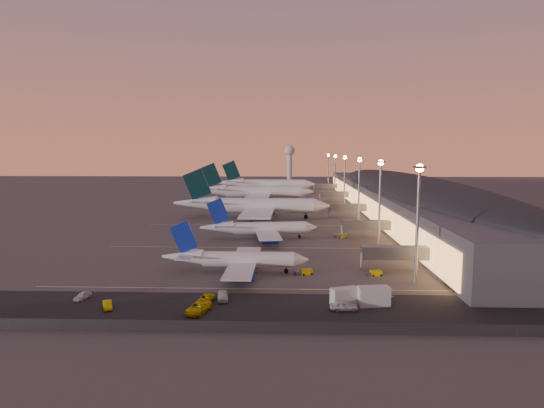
{
  "coord_description": "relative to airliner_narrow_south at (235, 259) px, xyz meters",
  "views": [
    {
      "loc": [
        8.19,
        -136.71,
        28.91
      ],
      "look_at": [
        2.0,
        45.0,
        7.0
      ],
      "focal_mm": 30.0,
      "sensor_mm": 36.0,
      "label": 1
    }
  ],
  "objects": [
    {
      "name": "service_lane",
      "position": [
        4.0,
        -23.37,
        -3.2
      ],
      "size": [
        260.0,
        16.0,
        0.01
      ],
      "color": "black",
      "rests_on": "ground"
    },
    {
      "name": "lane_markings",
      "position": [
        4.0,
        72.63,
        -3.19
      ],
      "size": [
        90.0,
        180.36,
        0.0
      ],
      "color": "#D8C659",
      "rests_on": "ground"
    },
    {
      "name": "ground",
      "position": [
        4.0,
        32.63,
        -3.2
      ],
      "size": [
        700.0,
        700.0,
        0.0
      ],
      "primitive_type": "plane",
      "color": "#474441"
    },
    {
      "name": "service_van_e",
      "position": [
        22.52,
        -24.62,
        -2.34
      ],
      "size": [
        5.13,
        2.22,
        1.72
      ],
      "primitive_type": "imported",
      "rotation": [
        0.0,
        0.0,
        1.61
      ],
      "color": "silver",
      "rests_on": "ground"
    },
    {
      "name": "baggage_tug_b",
      "position": [
        16.19,
        -1.13,
        -2.65
      ],
      "size": [
        4.32,
        2.8,
        1.2
      ],
      "rotation": [
        0.0,
        0.0,
        0.32
      ],
      "color": "#CAAE05",
      "rests_on": "ground"
    },
    {
      "name": "fence",
      "position": [
        4.0,
        -35.37,
        -2.2
      ],
      "size": [
        124.0,
        0.12,
        2.0
      ],
      "color": "#2D2D30",
      "rests_on": "ground"
    },
    {
      "name": "airliner_wide_near",
      "position": [
        -2.87,
        84.92,
        2.24
      ],
      "size": [
        65.92,
        59.84,
        21.14
      ],
      "rotation": [
        0.0,
        0.0,
        -0.02
      ],
      "color": "silver",
      "rests_on": "ground"
    },
    {
      "name": "baggage_tug_a",
      "position": [
        32.19,
        -1.52,
        -2.67
      ],
      "size": [
        4.1,
        2.3,
        1.15
      ],
      "rotation": [
        0.0,
        0.0,
        0.2
      ],
      "color": "#CAAE05",
      "rests_on": "ground"
    },
    {
      "name": "catering_truck_b",
      "position": [
        23.26,
        -21.29,
        -1.72
      ],
      "size": [
        6.03,
        4.01,
        3.17
      ],
      "rotation": [
        0.0,
        0.0,
        0.36
      ],
      "color": "silver",
      "rests_on": "ground"
    },
    {
      "name": "airliner_wide_mid",
      "position": [
        -6.91,
        145.92,
        2.37
      ],
      "size": [
        67.36,
        61.11,
        21.62
      ],
      "rotation": [
        0.0,
        0.0,
        -0.01
      ],
      "color": "silver",
      "rests_on": "ground"
    },
    {
      "name": "airliner_narrow_north",
      "position": [
        3.14,
        40.66,
        0.3
      ],
      "size": [
        37.96,
        34.17,
        13.55
      ],
      "rotation": [
        0.0,
        0.0,
        0.13
      ],
      "color": "silver",
      "rests_on": "ground"
    },
    {
      "name": "airliner_wide_far",
      "position": [
        -2.56,
        201.54,
        2.35
      ],
      "size": [
        67.35,
        61.41,
        21.55
      ],
      "rotation": [
        0.0,
        0.0,
        -0.06
      ],
      "color": "silver",
      "rests_on": "ground"
    },
    {
      "name": "service_van_d",
      "position": [
        -3.19,
        -21.08,
        -2.5
      ],
      "size": [
        3.04,
        5.33,
        1.4
      ],
      "primitive_type": "imported",
      "rotation": [
        0.0,
        0.0,
        -0.15
      ],
      "color": "#CAAE05",
      "rests_on": "ground"
    },
    {
      "name": "catering_truck_a",
      "position": [
        28.64,
        -21.78,
        -1.52
      ],
      "size": [
        6.66,
        3.27,
        3.6
      ],
      "rotation": [
        0.0,
        0.0,
        0.13
      ],
      "color": "silver",
      "rests_on": "ground"
    },
    {
      "name": "service_van_f",
      "position": [
        -3.6,
        -26.6,
        -2.32
      ],
      "size": [
        4.4,
        6.87,
        1.76
      ],
      "primitive_type": "imported",
      "rotation": [
        0.0,
        0.0,
        -0.25
      ],
      "color": "#CAAE05",
      "rests_on": "ground"
    },
    {
      "name": "light_masts",
      "position": [
        40.0,
        97.63,
        14.35
      ],
      "size": [
        2.2,
        217.2,
        25.9
      ],
      "color": "gray",
      "rests_on": "ground"
    },
    {
      "name": "service_van_a",
      "position": [
        -27.52,
        -20.01,
        -2.52
      ],
      "size": [
        2.42,
        4.27,
        1.37
      ],
      "primitive_type": "imported",
      "rotation": [
        0.0,
        0.0,
        -0.21
      ],
      "color": "silver",
      "rests_on": "ground"
    },
    {
      "name": "radar_tower",
      "position": [
        14.0,
        292.63,
        18.67
      ],
      "size": [
        9.0,
        9.0,
        32.5
      ],
      "color": "silver",
      "rests_on": "ground"
    },
    {
      "name": "baggage_tug_c",
      "position": [
        30.02,
        43.8,
        -2.64
      ],
      "size": [
        4.33,
        2.39,
        1.22
      ],
      "rotation": [
        0.0,
        0.0,
        -0.19
      ],
      "color": "#CAAE05",
      "rests_on": "ground"
    },
    {
      "name": "airliner_narrow_south",
      "position": [
        0.0,
        0.0,
        0.0
      ],
      "size": [
        34.53,
        30.71,
        12.38
      ],
      "rotation": [
        0.0,
        0.0,
        -0.01
      ],
      "color": "silver",
      "rests_on": "ground"
    },
    {
      "name": "terminal_building",
      "position": [
        65.84,
        105.1,
        5.58
      ],
      "size": [
        56.35,
        255.0,
        17.46
      ],
      "color": "#48484D",
      "rests_on": "ground"
    },
    {
      "name": "service_van_b",
      "position": [
        -20.58,
        -25.12,
        -2.5
      ],
      "size": [
        3.13,
        4.47,
        1.4
      ],
      "primitive_type": "imported",
      "rotation": [
        0.0,
        0.0,
        0.43
      ],
      "color": "#CAAE05",
      "rests_on": "ground"
    },
    {
      "name": "service_van_c",
      "position": [
        -0.2,
        -19.78,
        -2.34
      ],
      "size": [
        2.75,
        5.32,
        1.73
      ],
      "primitive_type": "imported",
      "rotation": [
        0.0,
        0.0,
        0.14
      ],
      "color": "silver",
      "rests_on": "ground"
    }
  ]
}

